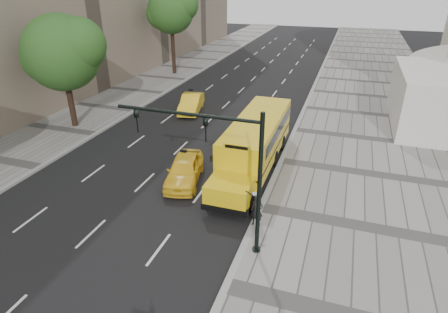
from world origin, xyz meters
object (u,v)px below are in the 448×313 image
(taxi_far, at_px, (191,103))
(traffic_signal, at_px, (225,164))
(tree_b, at_px, (63,52))
(school_bus, at_px, (256,139))
(pedestrian, at_px, (257,211))
(taxi_near, at_px, (184,170))
(tree_c, at_px, (172,10))

(taxi_far, height_order, traffic_signal, traffic_signal)
(tree_b, xyz_separation_m, traffic_signal, (15.59, -9.84, -1.69))
(traffic_signal, bearing_deg, school_bus, 94.94)
(school_bus, height_order, pedestrian, school_bus)
(school_bus, bearing_deg, taxi_far, 133.73)
(taxi_far, distance_m, pedestrian, 17.17)
(school_bus, bearing_deg, taxi_near, -135.56)
(taxi_near, xyz_separation_m, traffic_signal, (4.04, -4.73, 3.34))
(taxi_near, distance_m, pedestrian, 5.79)
(tree_b, relative_size, taxi_near, 1.91)
(tree_b, bearing_deg, taxi_far, 41.58)
(pedestrian, bearing_deg, tree_c, 118.65)
(taxi_near, relative_size, pedestrian, 2.84)
(taxi_far, relative_size, traffic_signal, 0.71)
(tree_c, height_order, traffic_signal, tree_c)
(tree_b, relative_size, pedestrian, 5.42)
(tree_c, relative_size, pedestrian, 6.27)
(taxi_near, height_order, taxi_far, taxi_near)
(taxi_near, distance_m, taxi_far, 12.25)
(taxi_near, bearing_deg, pedestrian, -43.14)
(taxi_far, bearing_deg, pedestrian, -68.86)
(pedestrian, bearing_deg, tree_b, 150.39)
(traffic_signal, bearing_deg, tree_c, 119.17)
(taxi_far, xyz_separation_m, traffic_signal, (8.48, -16.15, 3.34))
(school_bus, height_order, taxi_near, school_bus)
(tree_c, bearing_deg, traffic_signal, -60.83)
(school_bus, relative_size, pedestrian, 7.41)
(pedestrian, bearing_deg, school_bus, 101.18)
(tree_b, relative_size, school_bus, 0.73)
(school_bus, xyz_separation_m, pedestrian, (1.65, -6.21, -0.83))
(tree_c, relative_size, traffic_signal, 1.53)
(tree_c, bearing_deg, taxi_near, -63.53)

